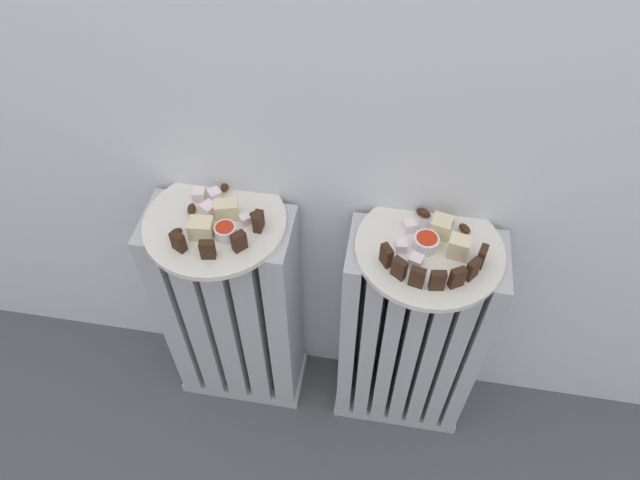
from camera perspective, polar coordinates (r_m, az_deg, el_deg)
radiator_left at (r=1.39m, az=-8.55°, el=-7.26°), size 0.32×0.15×0.63m
radiator_right at (r=1.35m, az=8.83°, el=-9.65°), size 0.32×0.15×0.63m
plate_left at (r=1.13m, az=-10.41°, el=1.76°), size 0.28×0.28×0.01m
plate_right at (r=1.09m, az=10.83°, el=-0.88°), size 0.28×0.28×0.01m
dark_cake_slice_left_0 at (r=1.08m, az=-13.93°, el=-0.17°), size 0.03×0.03×0.04m
dark_cake_slice_left_1 at (r=1.05m, az=-11.14°, el=-0.94°), size 0.03×0.02×0.04m
dark_cake_slice_left_2 at (r=1.06m, az=-8.06°, el=-0.14°), size 0.03×0.03×0.04m
dark_cake_slice_left_3 at (r=1.08m, az=-6.16°, el=1.86°), size 0.02×0.03×0.04m
marble_cake_slice_left_0 at (r=1.09m, az=-11.73°, el=1.14°), size 0.05×0.04×0.04m
marble_cake_slice_left_1 at (r=1.11m, az=-9.30°, el=2.98°), size 0.05×0.04×0.04m
turkish_delight_left_0 at (r=1.16m, az=-10.41°, el=4.43°), size 0.03×0.03×0.02m
turkish_delight_left_1 at (r=1.13m, az=-11.00°, el=3.03°), size 0.04×0.04×0.03m
turkish_delight_left_2 at (r=1.11m, az=-7.48°, el=2.04°), size 0.03×0.03×0.02m
turkish_delight_left_3 at (r=1.16m, az=-11.93°, el=4.44°), size 0.03×0.03×0.02m
medjool_date_left_0 at (r=1.18m, az=-9.47°, el=5.25°), size 0.02×0.03×0.02m
medjool_date_left_1 at (r=1.11m, az=-14.17°, el=0.71°), size 0.03×0.03×0.02m
medjool_date_left_2 at (r=1.14m, az=-12.66°, el=3.02°), size 0.02×0.03×0.02m
medjool_date_left_3 at (r=1.11m, az=-6.51°, el=2.47°), size 0.03×0.03×0.02m
jam_bowl_left at (r=1.09m, az=-9.41°, el=0.90°), size 0.04×0.04×0.03m
dark_cake_slice_right_0 at (r=1.03m, az=6.63°, el=-1.54°), size 0.03×0.03×0.04m
dark_cake_slice_right_1 at (r=1.01m, az=7.88°, el=-2.81°), size 0.03×0.03×0.04m
dark_cake_slice_right_2 at (r=1.01m, az=9.65°, el=-3.67°), size 0.03×0.02×0.04m
dark_cake_slice_right_3 at (r=1.01m, az=11.63°, el=-3.98°), size 0.03×0.02×0.04m
dark_cake_slice_right_4 at (r=1.02m, az=13.50°, el=-3.67°), size 0.03×0.02×0.04m
dark_cake_slice_right_5 at (r=1.04m, az=14.96°, el=-2.82°), size 0.03×0.03×0.04m
dark_cake_slice_right_6 at (r=1.06m, az=15.80°, el=-1.59°), size 0.02×0.03×0.04m
marble_cake_slice_right_0 at (r=1.07m, az=13.64°, el=-0.70°), size 0.04×0.04×0.04m
marble_cake_slice_right_1 at (r=1.09m, az=11.95°, el=1.29°), size 0.04×0.04×0.04m
turkish_delight_right_0 at (r=1.06m, az=8.09°, el=-0.60°), size 0.02×0.02×0.02m
turkish_delight_right_1 at (r=1.10m, az=8.88°, el=1.37°), size 0.03×0.03×0.02m
turkish_delight_right_2 at (r=1.04m, az=9.53°, el=-2.10°), size 0.03×0.03×0.02m
medjool_date_right_0 at (r=1.12m, az=12.53°, el=1.92°), size 0.03×0.02×0.01m
medjool_date_right_1 at (r=1.12m, az=14.20°, el=1.11°), size 0.03×0.03×0.01m
medjool_date_right_2 at (r=1.13m, az=10.26°, el=2.68°), size 0.03×0.03×0.02m
jam_bowl_right at (r=1.07m, az=10.52°, el=-0.19°), size 0.05×0.05×0.03m
fork at (r=1.09m, az=10.09°, el=0.15°), size 0.02×0.11×0.00m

